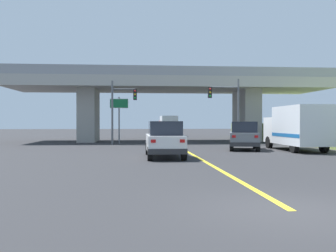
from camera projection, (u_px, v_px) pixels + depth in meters
The scene contains 11 objects.
ground at pixel (169, 141), 39.65m from camera, with size 160.00×160.00×0.00m, color #2B2B2D.
overpass_bridge at pixel (169, 92), 39.60m from camera, with size 32.24×8.61×7.31m.
lane_divider_stripe at pixel (194, 155), 22.38m from camera, with size 0.20×28.36×0.01m, color yellow.
suv_lead at pixel (164, 139), 20.98m from camera, with size 2.00×4.82×2.02m.
suv_crossing at pixel (244, 136), 26.88m from camera, with size 2.93×4.61×2.02m.
box_truck at pixel (297, 127), 26.17m from camera, with size 2.33×6.78×3.08m.
sedan_oncoming at pixel (157, 130), 50.99m from camera, with size 1.90×4.66×2.02m.
traffic_signal_nearside at pixel (228, 103), 33.08m from camera, with size 2.78×0.36×5.80m.
traffic_signal_farside at pixel (120, 105), 33.22m from camera, with size 2.25×0.36×5.64m.
highway_sign at pixel (119, 109), 35.75m from camera, with size 1.74×0.17×4.39m.
semi_truck_distant at pixel (168, 125), 57.32m from camera, with size 2.33×7.48×2.96m.
Camera 1 is at (-3.40, -7.98, 1.94)m, focal length 40.34 mm.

